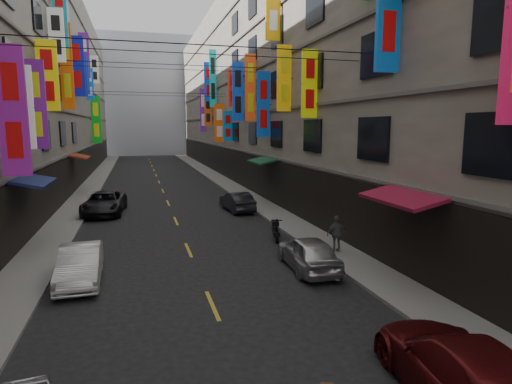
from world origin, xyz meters
TOP-DOWN VIEW (x-y plane):
  - sidewalk_left at (-6.00, 42.00)m, footprint 2.00×90.00m
  - sidewalk_right at (6.00, 42.00)m, footprint 2.00×90.00m
  - building_row_right at (11.99, 42.00)m, footprint 10.14×90.00m
  - haze_block at (0.00, 92.00)m, footprint 18.00×8.00m
  - shop_signage at (-0.14, 34.98)m, footprint 14.00×55.00m
  - street_awnings at (-1.26, 26.00)m, footprint 13.99×35.20m
  - overhead_cables at (0.00, 30.00)m, footprint 14.00×38.04m
  - lane_markings at (0.00, 39.00)m, footprint 0.12×80.20m
  - scooter_far_right at (4.18, 24.68)m, footprint 0.68×1.78m
  - car_left_mid at (-4.00, 21.12)m, footprint 1.42×3.83m
  - car_left_far at (-4.00, 33.16)m, footprint 2.66×5.07m
  - car_right_near at (3.74, 12.06)m, footprint 2.76×5.16m
  - car_right_mid at (4.00, 20.26)m, footprint 1.67×3.83m
  - car_right_far at (4.00, 31.91)m, footprint 1.63×3.81m
  - pedestrian_rfar at (5.88, 21.73)m, footprint 0.90×0.52m

SIDE VIEW (x-z plane):
  - lane_markings at x=0.00m, z-range 0.00..0.01m
  - sidewalk_left at x=-6.00m, z-range 0.00..0.12m
  - sidewalk_right at x=6.00m, z-range 0.00..0.12m
  - scooter_far_right at x=4.18m, z-range -0.13..1.01m
  - car_right_far at x=4.00m, z-range 0.00..1.22m
  - car_left_mid at x=-4.00m, z-range 0.00..1.25m
  - car_right_mid at x=4.00m, z-range 0.00..1.29m
  - car_left_far at x=-4.00m, z-range 0.00..1.36m
  - car_right_near at x=3.74m, z-range 0.00..1.42m
  - pedestrian_rfar at x=5.88m, z-range 0.12..1.65m
  - street_awnings at x=-1.26m, z-range 2.80..3.20m
  - overhead_cables at x=0.00m, z-range 8.18..9.42m
  - shop_signage at x=-0.14m, z-range 3.36..14.85m
  - building_row_right at x=11.99m, z-range -0.01..18.99m
  - haze_block at x=0.00m, z-range 0.00..22.00m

